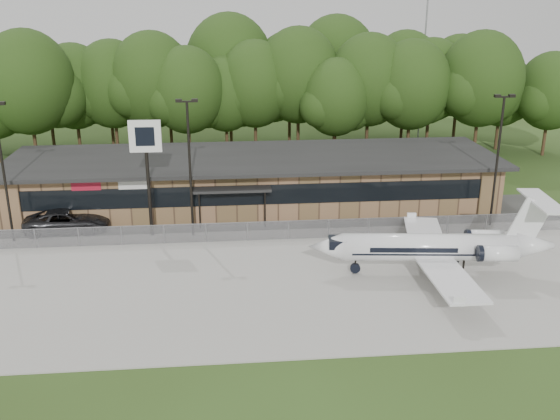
{
  "coord_description": "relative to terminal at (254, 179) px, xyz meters",
  "views": [
    {
      "loc": [
        -2.61,
        -27.41,
        16.97
      ],
      "look_at": [
        1.11,
        12.0,
        3.39
      ],
      "focal_mm": 40.0,
      "sensor_mm": 36.0,
      "label": 1
    }
  ],
  "objects": [
    {
      "name": "treeline",
      "position": [
        0.0,
        18.06,
        5.32
      ],
      "size": [
        72.0,
        12.0,
        15.0
      ],
      "primitive_type": null,
      "color": "#1D3410",
      "rests_on": "ground"
    },
    {
      "name": "radio_mast",
      "position": [
        22.0,
        24.06,
        10.32
      ],
      "size": [
        0.2,
        0.2,
        25.0
      ],
      "primitive_type": "cylinder",
      "color": "gray",
      "rests_on": "ground"
    },
    {
      "name": "pole_sign",
      "position": [
        -8.06,
        -7.14,
        4.51
      ],
      "size": [
        2.29,
        0.34,
        8.74
      ],
      "rotation": [
        0.0,
        0.0,
        -0.03
      ],
      "color": "black",
      "rests_on": "ground"
    },
    {
      "name": "suv",
      "position": [
        -14.54,
        -5.66,
        -1.31
      ],
      "size": [
        6.36,
        3.17,
        1.73
      ],
      "primitive_type": "imported",
      "rotation": [
        0.0,
        0.0,
        1.62
      ],
      "color": "#2A2A2D",
      "rests_on": "ground"
    },
    {
      "name": "light_pole_mid",
      "position": [
        -5.0,
        -7.44,
        3.8
      ],
      "size": [
        1.55,
        0.3,
        10.23
      ],
      "color": "black",
      "rests_on": "ground"
    },
    {
      "name": "light_pole_right",
      "position": [
        18.0,
        -7.44,
        3.8
      ],
      "size": [
        1.55,
        0.3,
        10.23
      ],
      "color": "black",
      "rests_on": "ground"
    },
    {
      "name": "ground",
      "position": [
        0.0,
        -23.94,
        -2.18
      ],
      "size": [
        160.0,
        160.0,
        0.0
      ],
      "primitive_type": "plane",
      "color": "#2C3F16",
      "rests_on": "ground"
    },
    {
      "name": "parking_lot",
      "position": [
        0.0,
        -4.44,
        -2.15
      ],
      "size": [
        50.0,
        9.0,
        0.06
      ],
      "primitive_type": "cube",
      "color": "#383835",
      "rests_on": "ground"
    },
    {
      "name": "apron",
      "position": [
        0.0,
        -15.94,
        -2.14
      ],
      "size": [
        64.0,
        18.0,
        0.08
      ],
      "primitive_type": "cube",
      "color": "#9E9B93",
      "rests_on": "ground"
    },
    {
      "name": "light_pole_left",
      "position": [
        -18.0,
        -7.44,
        3.8
      ],
      "size": [
        1.55,
        0.3,
        10.23
      ],
      "color": "black",
      "rests_on": "ground"
    },
    {
      "name": "fence",
      "position": [
        0.0,
        -8.94,
        -1.4
      ],
      "size": [
        46.0,
        0.04,
        1.52
      ],
      "color": "gray",
      "rests_on": "ground"
    },
    {
      "name": "terminal",
      "position": [
        0.0,
        0.0,
        0.0
      ],
      "size": [
        41.0,
        11.65,
        4.3
      ],
      "color": "#8B6445",
      "rests_on": "ground"
    },
    {
      "name": "business_jet",
      "position": [
        10.76,
        -15.89,
        -0.3
      ],
      "size": [
        15.6,
        13.93,
        5.25
      ],
      "rotation": [
        0.0,
        0.0,
        -0.11
      ],
      "color": "white",
      "rests_on": "ground"
    }
  ]
}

